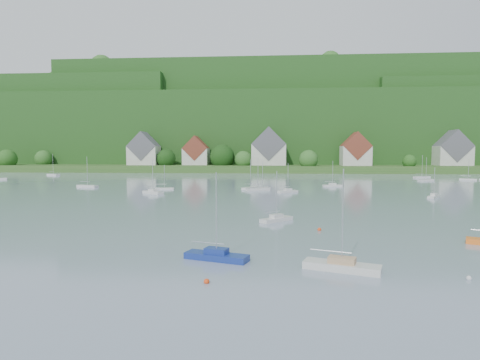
# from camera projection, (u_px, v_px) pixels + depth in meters

# --- Properties ---
(far_shore_strip) EXTENTS (600.00, 60.00, 3.00)m
(far_shore_strip) POSITION_uv_depth(u_px,v_px,m) (259.00, 167.00, 204.80)
(far_shore_strip) COLOR #2D5821
(far_shore_strip) RESTS_ON ground
(forested_ridge) EXTENTS (620.00, 181.22, 69.89)m
(forested_ridge) POSITION_uv_depth(u_px,v_px,m) (262.00, 131.00, 271.44)
(forested_ridge) COLOR #163C13
(forested_ridge) RESTS_ON ground
(village_building_0) EXTENTS (14.00, 10.40, 16.00)m
(village_building_0) POSITION_uv_depth(u_px,v_px,m) (144.00, 151.00, 195.37)
(village_building_0) COLOR beige
(village_building_0) RESTS_ON far_shore_strip
(village_building_1) EXTENTS (12.00, 9.36, 14.00)m
(village_building_1) POSITION_uv_depth(u_px,v_px,m) (196.00, 153.00, 195.56)
(village_building_1) COLOR beige
(village_building_1) RESTS_ON far_shore_strip
(village_building_2) EXTENTS (16.00, 11.44, 18.00)m
(village_building_2) POSITION_uv_depth(u_px,v_px,m) (269.00, 150.00, 191.86)
(village_building_2) COLOR beige
(village_building_2) RESTS_ON far_shore_strip
(village_building_3) EXTENTS (13.00, 10.40, 15.50)m
(village_building_3) POSITION_uv_depth(u_px,v_px,m) (356.00, 152.00, 186.97)
(village_building_3) COLOR beige
(village_building_3) RESTS_ON far_shore_strip
(village_building_4) EXTENTS (15.00, 10.40, 16.50)m
(village_building_4) POSITION_uv_depth(u_px,v_px,m) (453.00, 151.00, 187.61)
(village_building_4) COLOR beige
(village_building_4) RESTS_ON far_shore_strip
(near_sailboat_1) EXTENTS (6.05, 3.33, 7.87)m
(near_sailboat_1) POSITION_uv_depth(u_px,v_px,m) (216.00, 255.00, 36.36)
(near_sailboat_1) COLOR navy
(near_sailboat_1) RESTS_ON ground
(near_sailboat_2) EXTENTS (6.40, 3.72, 8.34)m
(near_sailboat_2) POSITION_uv_depth(u_px,v_px,m) (342.00, 265.00, 33.13)
(near_sailboat_2) COLOR silver
(near_sailboat_2) RESTS_ON ground
(near_sailboat_3) EXTENTS (4.72, 4.66, 7.00)m
(near_sailboat_3) POSITION_uv_depth(u_px,v_px,m) (276.00, 218.00, 56.25)
(near_sailboat_3) COLOR silver
(near_sailboat_3) RESTS_ON ground
(mooring_buoy_0) EXTENTS (0.44, 0.44, 0.44)m
(mooring_buoy_0) POSITION_uv_depth(u_px,v_px,m) (207.00, 283.00, 29.99)
(mooring_buoy_0) COLOR #E44314
(mooring_buoy_0) RESTS_ON ground
(mooring_buoy_2) EXTENTS (0.47, 0.47, 0.47)m
(mooring_buoy_2) POSITION_uv_depth(u_px,v_px,m) (282.00, 219.00, 58.04)
(mooring_buoy_2) COLOR #E44314
(mooring_buoy_2) RESTS_ON ground
(mooring_buoy_3) EXTENTS (0.49, 0.49, 0.49)m
(mooring_buoy_3) POSITION_uv_depth(u_px,v_px,m) (319.00, 231.00, 49.71)
(mooring_buoy_3) COLOR #E44314
(mooring_buoy_3) RESTS_ON ground
(mooring_buoy_4) EXTENTS (0.39, 0.39, 0.39)m
(mooring_buoy_4) POSITION_uv_depth(u_px,v_px,m) (469.00, 280.00, 30.82)
(mooring_buoy_4) COLOR silver
(mooring_buoy_4) RESTS_ON ground
(far_sailboat_cluster) EXTENTS (195.73, 71.81, 8.53)m
(far_sailboat_cluster) POSITION_uv_depth(u_px,v_px,m) (294.00, 182.00, 120.67)
(far_sailboat_cluster) COLOR silver
(far_sailboat_cluster) RESTS_ON ground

